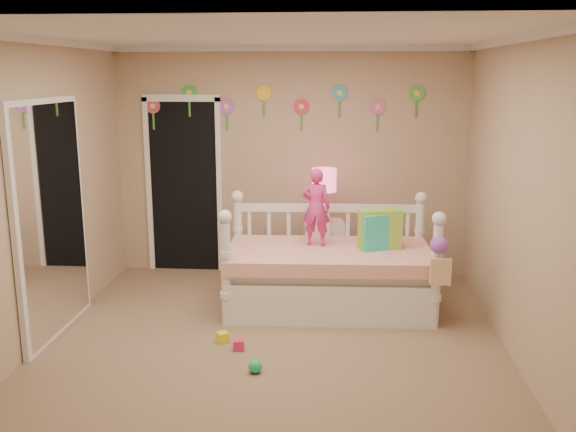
# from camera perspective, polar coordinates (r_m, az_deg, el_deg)

# --- Properties ---
(floor) EXTENTS (4.00, 4.50, 0.01)m
(floor) POSITION_cam_1_polar(r_m,az_deg,el_deg) (5.42, -1.58, -12.30)
(floor) COLOR #7F684C
(floor) RESTS_ON ground
(ceiling) EXTENTS (4.00, 4.50, 0.01)m
(ceiling) POSITION_cam_1_polar(r_m,az_deg,el_deg) (4.92, -1.78, 16.31)
(ceiling) COLOR white
(ceiling) RESTS_ON floor
(back_wall) EXTENTS (4.00, 0.01, 2.60)m
(back_wall) POSITION_cam_1_polar(r_m,az_deg,el_deg) (7.22, 0.23, 4.85)
(back_wall) COLOR tan
(back_wall) RESTS_ON floor
(left_wall) EXTENTS (0.01, 4.50, 2.60)m
(left_wall) POSITION_cam_1_polar(r_m,az_deg,el_deg) (5.59, -22.54, 1.51)
(left_wall) COLOR tan
(left_wall) RESTS_ON floor
(right_wall) EXTENTS (0.01, 4.50, 2.60)m
(right_wall) POSITION_cam_1_polar(r_m,az_deg,el_deg) (5.19, 20.84, 0.87)
(right_wall) COLOR tan
(right_wall) RESTS_ON floor
(crown_molding) EXTENTS (4.00, 4.50, 0.06)m
(crown_molding) POSITION_cam_1_polar(r_m,az_deg,el_deg) (4.92, -1.78, 15.96)
(crown_molding) COLOR white
(crown_molding) RESTS_ON ceiling
(daybed) EXTENTS (2.08, 1.17, 1.11)m
(daybed) POSITION_cam_1_polar(r_m,az_deg,el_deg) (6.23, 3.76, -3.51)
(daybed) COLOR white
(daybed) RESTS_ON floor
(pillow_turquoise) EXTENTS (0.37, 0.24, 0.35)m
(pillow_turquoise) POSITION_cam_1_polar(r_m,az_deg,el_deg) (6.18, 8.29, -1.45)
(pillow_turquoise) COLOR #27C7AF
(pillow_turquoise) RESTS_ON daybed
(pillow_lime) EXTENTS (0.43, 0.23, 0.39)m
(pillow_lime) POSITION_cam_1_polar(r_m,az_deg,el_deg) (6.21, 8.35, -1.21)
(pillow_lime) COLOR #8DC63C
(pillow_lime) RESTS_ON daybed
(child) EXTENTS (0.30, 0.22, 0.78)m
(child) POSITION_cam_1_polar(r_m,az_deg,el_deg) (6.22, 2.56, 0.80)
(child) COLOR #E33389
(child) RESTS_ON daybed
(nightstand) EXTENTS (0.48, 0.39, 0.72)m
(nightstand) POSITION_cam_1_polar(r_m,az_deg,el_deg) (6.97, 3.22, -3.36)
(nightstand) COLOR white
(nightstand) RESTS_ON floor
(table_lamp) EXTENTS (0.26, 0.26, 0.58)m
(table_lamp) POSITION_cam_1_polar(r_m,az_deg,el_deg) (6.80, 3.30, 2.68)
(table_lamp) COLOR #CF1B71
(table_lamp) RESTS_ON nightstand
(closet_doorway) EXTENTS (0.90, 0.04, 2.07)m
(closet_doorway) POSITION_cam_1_polar(r_m,az_deg,el_deg) (7.44, -9.44, 2.85)
(closet_doorway) COLOR black
(closet_doorway) RESTS_ON back_wall
(flower_decals) EXTENTS (3.40, 0.02, 0.50)m
(flower_decals) POSITION_cam_1_polar(r_m,az_deg,el_deg) (7.15, -0.50, 9.93)
(flower_decals) COLOR #B2668C
(flower_decals) RESTS_ON back_wall
(mirror_closet) EXTENTS (0.07, 1.30, 2.10)m
(mirror_closet) POSITION_cam_1_polar(r_m,az_deg,el_deg) (5.88, -20.69, -0.30)
(mirror_closet) COLOR white
(mirror_closet) RESTS_ON left_wall
(hanging_bag) EXTENTS (0.20, 0.16, 0.36)m
(hanging_bag) POSITION_cam_1_polar(r_m,az_deg,el_deg) (5.71, 13.52, -4.10)
(hanging_bag) COLOR beige
(hanging_bag) RESTS_ON daybed
(toy_scatter) EXTENTS (1.26, 1.51, 0.11)m
(toy_scatter) POSITION_cam_1_polar(r_m,az_deg,el_deg) (5.57, -4.86, -11.01)
(toy_scatter) COLOR #996666
(toy_scatter) RESTS_ON floor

